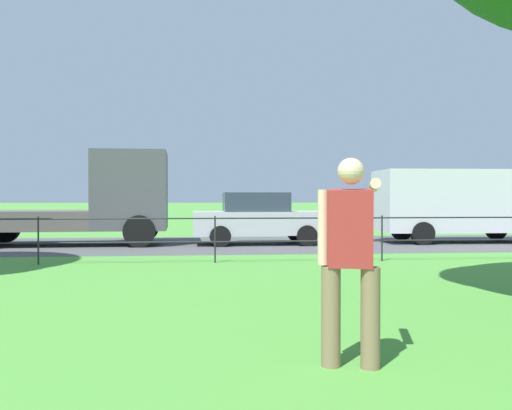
% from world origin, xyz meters
% --- Properties ---
extents(street_strip, '(80.00, 6.25, 0.01)m').
position_xyz_m(street_strip, '(0.00, 18.94, 0.00)').
color(street_strip, '#4C4C51').
rests_on(street_strip, ground).
extents(park_fence, '(36.62, 0.04, 1.00)m').
position_xyz_m(park_fence, '(0.00, 14.22, 0.67)').
color(park_fence, '#232328').
rests_on(park_fence, ground).
extents(person_thrower, '(0.66, 0.73, 1.72)m').
position_xyz_m(person_thrower, '(0.95, 6.69, 0.93)').
color(person_thrower, '#846B4C').
rests_on(person_thrower, ground).
extents(flatbed_truck_far_left, '(7.38, 2.65, 2.75)m').
position_xyz_m(flatbed_truck_far_left, '(-3.85, 19.16, 1.22)').
color(flatbed_truck_far_left, '#4C4C51').
rests_on(flatbed_truck_far_left, ground).
extents(car_silver_right, '(4.03, 1.86, 1.54)m').
position_xyz_m(car_silver_right, '(1.42, 18.90, 0.78)').
color(car_silver_right, '#B7BABF').
rests_on(car_silver_right, ground).
extents(panel_van_center, '(5.04, 2.18, 2.24)m').
position_xyz_m(panel_van_center, '(7.71, 19.09, 1.27)').
color(panel_van_center, silver).
rests_on(panel_van_center, ground).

